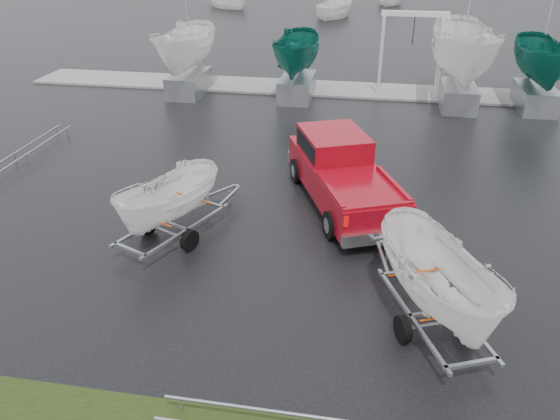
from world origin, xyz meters
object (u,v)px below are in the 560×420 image
object	(u,v)px
trailer_hitched	(448,225)
boat_hoist	(412,41)
pickup_truck	(340,169)
trailer_parked	(166,163)

from	to	relation	value
trailer_hitched	boat_hoist	world-z (taller)	trailer_hitched
pickup_truck	trailer_parked	xyz separation A→B (m)	(-4.46, -3.30, 1.28)
pickup_truck	boat_hoist	world-z (taller)	boat_hoist
pickup_truck	trailer_parked	world-z (taller)	trailer_parked
trailer_parked	boat_hoist	xyz separation A→B (m)	(7.04, 16.29, 0.33)
trailer_parked	boat_hoist	bearing A→B (deg)	89.81
pickup_truck	boat_hoist	xyz separation A→B (m)	(2.58, 12.99, 1.61)
trailer_hitched	trailer_parked	distance (m)	7.53
pickup_truck	trailer_hitched	distance (m)	6.76
pickup_truck	boat_hoist	distance (m)	13.34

